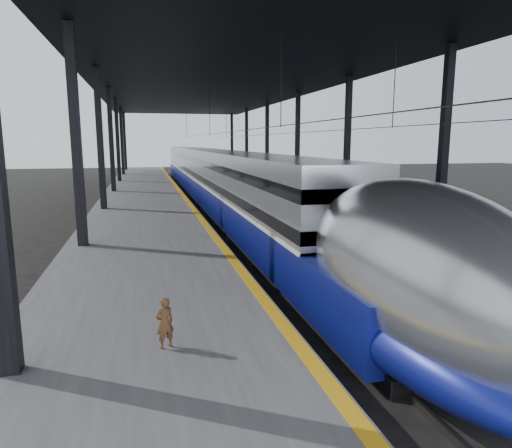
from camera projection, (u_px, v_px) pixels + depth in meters
name	position (u px, v px, depth m)	size (l,w,h in m)	color
ground	(264.00, 301.00, 14.09)	(160.00, 160.00, 0.00)	black
platform	(144.00, 205.00, 32.29)	(6.00, 80.00, 1.00)	#4C4C4F
yellow_strip	(184.00, 196.00, 32.86)	(0.30, 80.00, 0.01)	gold
rails	(254.00, 207.00, 34.25)	(6.52, 80.00, 0.16)	slate
canopy	(218.00, 81.00, 32.04)	(18.00, 75.00, 9.47)	black
tgv_train	(215.00, 179.00, 36.03)	(2.96, 65.20, 4.25)	#ADB0B4
second_train	(243.00, 170.00, 48.96)	(2.70, 56.05, 3.72)	#164493
child	(165.00, 323.00, 8.58)	(0.36, 0.24, 0.99)	#492B18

